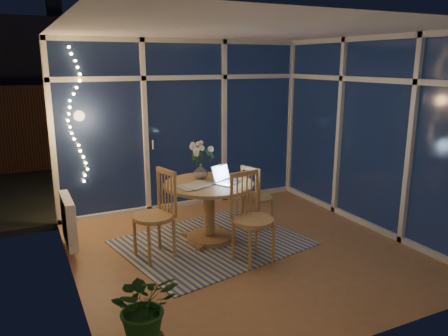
{
  "coord_description": "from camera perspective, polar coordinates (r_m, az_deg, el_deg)",
  "views": [
    {
      "loc": [
        -2.41,
        -4.38,
        2.26
      ],
      "look_at": [
        -0.17,
        0.25,
        1.0
      ],
      "focal_mm": 35.0,
      "sensor_mm": 36.0,
      "label": 1
    }
  ],
  "objects": [
    {
      "name": "floor",
      "position": [
        5.49,
        2.74,
        -10.63
      ],
      "size": [
        4.0,
        4.0,
        0.0
      ],
      "primitive_type": "plane",
      "color": "olive",
      "rests_on": "ground"
    },
    {
      "name": "ceiling",
      "position": [
        5.01,
        3.09,
        17.59
      ],
      "size": [
        4.0,
        4.0,
        0.0
      ],
      "primitive_type": "plane",
      "color": "silver",
      "rests_on": "wall_back"
    },
    {
      "name": "wall_back",
      "position": [
        6.89,
        -5.13,
        5.64
      ],
      "size": [
        4.0,
        0.04,
        2.6
      ],
      "primitive_type": "cube",
      "color": "silver",
      "rests_on": "floor"
    },
    {
      "name": "wall_front",
      "position": [
        3.52,
        18.73,
        -2.84
      ],
      "size": [
        4.0,
        0.04,
        2.6
      ],
      "primitive_type": "cube",
      "color": "silver",
      "rests_on": "floor"
    },
    {
      "name": "wall_left",
      "position": [
        4.5,
        -20.03,
        0.57
      ],
      "size": [
        0.04,
        4.0,
        2.6
      ],
      "primitive_type": "cube",
      "color": "silver",
      "rests_on": "floor"
    },
    {
      "name": "wall_right",
      "position": [
        6.29,
        19.15,
        4.17
      ],
      "size": [
        0.04,
        4.0,
        2.6
      ],
      "primitive_type": "cube",
      "color": "silver",
      "rests_on": "floor"
    },
    {
      "name": "window_wall_back",
      "position": [
        6.85,
        -5.01,
        5.6
      ],
      "size": [
        4.0,
        0.1,
        2.6
      ],
      "primitive_type": "cube",
      "color": "silver",
      "rests_on": "floor"
    },
    {
      "name": "window_wall_right",
      "position": [
        6.26,
        18.89,
        4.15
      ],
      "size": [
        0.1,
        4.0,
        2.6
      ],
      "primitive_type": "cube",
      "color": "silver",
      "rests_on": "floor"
    },
    {
      "name": "radiator",
      "position": [
        5.62,
        -19.68,
        -6.45
      ],
      "size": [
        0.1,
        0.7,
        0.58
      ],
      "primitive_type": "cube",
      "color": "white",
      "rests_on": "wall_left"
    },
    {
      "name": "fairy_lights",
      "position": [
        6.35,
        -18.92,
        6.33
      ],
      "size": [
        0.24,
        0.1,
        1.85
      ],
      "primitive_type": null,
      "color": "#FFC566",
      "rests_on": "window_wall_back"
    },
    {
      "name": "garden_patio",
      "position": [
        10.09,
        -8.37,
        0.26
      ],
      "size": [
        12.0,
        6.0,
        0.1
      ],
      "primitive_type": "cube",
      "color": "black",
      "rests_on": "ground"
    },
    {
      "name": "garden_fence",
      "position": [
        10.26,
        -12.09,
        5.78
      ],
      "size": [
        11.0,
        0.08,
        1.8
      ],
      "primitive_type": "cube",
      "color": "#341913",
      "rests_on": "ground"
    },
    {
      "name": "neighbour_roof",
      "position": [
        13.16,
        -14.33,
        13.02
      ],
      "size": [
        7.0,
        3.0,
        2.2
      ],
      "primitive_type": "cube",
      "color": "#2F3139",
      "rests_on": "ground"
    },
    {
      "name": "garden_shrubs",
      "position": [
        8.15,
        -13.79,
        0.47
      ],
      "size": [
        0.9,
        0.9,
        0.9
      ],
      "primitive_type": "sphere",
      "color": "#1A3216",
      "rests_on": "ground"
    },
    {
      "name": "rug",
      "position": [
        5.67,
        -1.53,
        -9.72
      ],
      "size": [
        2.48,
        2.14,
        0.01
      ],
      "primitive_type": "cube",
      "rotation": [
        0.0,
        0.0,
        0.2
      ],
      "color": "beige",
      "rests_on": "floor"
    },
    {
      "name": "dining_table",
      "position": [
        5.61,
        -1.98,
        -5.77
      ],
      "size": [
        1.34,
        1.34,
        0.78
      ],
      "primitive_type": "cylinder",
      "rotation": [
        0.0,
        0.0,
        0.2
      ],
      "color": "#A37849",
      "rests_on": "floor"
    },
    {
      "name": "chair_left",
      "position": [
        5.16,
        -9.2,
        -6.04
      ],
      "size": [
        0.6,
        0.6,
        1.06
      ],
      "primitive_type": "cube",
      "rotation": [
        0.0,
        0.0,
        -1.33
      ],
      "color": "#A37849",
      "rests_on": "floor"
    },
    {
      "name": "chair_right",
      "position": [
        6.03,
        4.46,
        -3.71
      ],
      "size": [
        0.54,
        0.54,
        0.92
      ],
      "primitive_type": "cube",
      "rotation": [
        0.0,
        0.0,
        1.92
      ],
      "color": "#A37849",
      "rests_on": "floor"
    },
    {
      "name": "chair_front",
      "position": [
        5.01,
        3.89,
        -6.56
      ],
      "size": [
        0.54,
        0.54,
        1.05
      ],
      "primitive_type": "cube",
      "rotation": [
        0.0,
        0.0,
        0.12
      ],
      "color": "#A37849",
      "rests_on": "floor"
    },
    {
      "name": "laptop",
      "position": [
        5.46,
        0.59,
        -0.74
      ],
      "size": [
        0.43,
        0.41,
        0.24
      ],
      "primitive_type": null,
      "rotation": [
        0.0,
        0.0,
        0.5
      ],
      "color": "silver",
      "rests_on": "dining_table"
    },
    {
      "name": "flower_vase",
      "position": [
        5.67,
        -3.05,
        -0.4
      ],
      "size": [
        0.24,
        0.24,
        0.21
      ],
      "primitive_type": "imported",
      "rotation": [
        0.0,
        0.0,
        0.2
      ],
      "color": "silver",
      "rests_on": "dining_table"
    },
    {
      "name": "bowl",
      "position": [
        5.78,
        -0.31,
        -0.96
      ],
      "size": [
        0.18,
        0.18,
        0.04
      ],
      "primitive_type": "imported",
      "rotation": [
        0.0,
        0.0,
        0.2
      ],
      "color": "white",
      "rests_on": "dining_table"
    },
    {
      "name": "newspapers",
      "position": [
        5.35,
        -3.81,
        -2.31
      ],
      "size": [
        0.41,
        0.34,
        0.02
      ],
      "primitive_type": "cube",
      "rotation": [
        0.0,
        0.0,
        0.21
      ],
      "color": "beige",
      "rests_on": "dining_table"
    },
    {
      "name": "phone",
      "position": [
        5.43,
        -1.44,
        -2.11
      ],
      "size": [
        0.12,
        0.11,
        0.01
      ],
      "primitive_type": "cube",
      "rotation": [
        0.0,
        0.0,
        0.54
      ],
      "color": "black",
      "rests_on": "dining_table"
    },
    {
      "name": "potted_plant",
      "position": [
        3.59,
        -10.28,
        -18.12
      ],
      "size": [
        0.58,
        0.51,
        0.76
      ],
      "primitive_type": "imported",
      "rotation": [
        0.0,
        0.0,
        -0.09
      ],
      "color": "#174119",
      "rests_on": "floor"
    }
  ]
}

